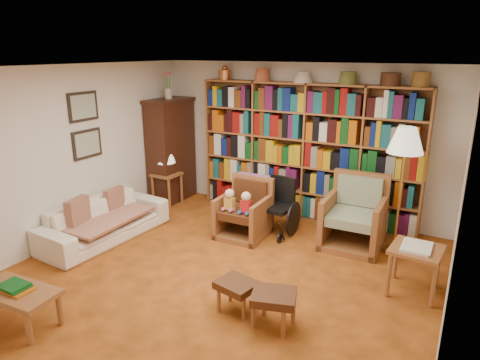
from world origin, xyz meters
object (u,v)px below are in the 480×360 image
Objects in this scene: sofa at (105,220)px; armchair_sage at (355,218)px; side_table_papers at (416,255)px; coffee_table at (17,294)px; side_table_lamp at (167,181)px; armchair_leather at (246,211)px; footstool_b at (274,299)px; floor_lamp at (405,146)px; footstool_a at (237,287)px; wheelchair at (279,208)px.

armchair_sage is at bearing -60.24° from sofa.
side_table_papers reaches higher than coffee_table.
sofa is 2.06m from coffee_table.
side_table_lamp is at bearing 7.11° from sofa.
armchair_leather is (1.74, 1.15, 0.08)m from sofa.
armchair_leather is 3.23m from coffee_table.
floor_lamp is at bearing 71.35° from footstool_b.
wheelchair is at bearing 101.69° from footstool_a.
armchair_leather is 0.50× the size of floor_lamp.
wheelchair is at bearing 112.42° from footstool_b.
wheelchair reaches higher than sofa.
floor_lamp reaches higher than armchair_leather.
coffee_table is (0.85, -3.53, -0.11)m from side_table_lamp.
side_table_lamp is 3.63m from coffee_table.
coffee_table is at bearing -125.45° from armchair_sage.
armchair_sage is 2.37m from footstool_a.
sofa reaches higher than coffee_table.
side_table_lamp is 4.07m from floor_lamp.
coffee_table reaches higher than footstool_a.
side_table_papers is 1.77m from footstool_b.
sofa reaches higher than footstool_a.
armchair_leather is 0.51m from wheelchair.
armchair_leather is at bearing -53.06° from sofa.
side_table_papers reaches higher than sofa.
armchair_leather is 2.42m from floor_lamp.
coffee_table is (-0.99, -3.07, -0.03)m from armchair_leather.
floor_lamp is 2.97× the size of side_table_papers.
footstool_a is 0.46m from footstool_b.
footstool_a is at bearing 173.24° from footstool_b.
armchair_sage is 1.11× the size of coffee_table.
armchair_sage reaches higher than side_table_papers.
armchair_sage is 1.12m from wheelchair.
armchair_sage is 0.58× the size of floor_lamp.
side_table_papers is (4.19, 0.62, 0.19)m from sofa.
side_table_papers reaches higher than footstool_b.
armchair_leather reaches higher than side_table_lamp.
footstool_b is at bearing -67.58° from wheelchair.
side_table_papers reaches higher than side_table_lamp.
armchair_sage is (1.52, 0.46, 0.02)m from armchair_leather.
armchair_leather reaches higher than coffee_table.
side_table_lamp is at bearing 139.79° from footstool_a.
floor_lamp is 2.85m from footstool_a.
floor_lamp reaches higher than side_table_lamp.
floor_lamp is 3.77× the size of footstool_a.
armchair_sage is 4.33m from coffee_table.
wheelchair reaches higher than footstool_b.
side_table_papers is at bearing 36.43° from coffee_table.
footstool_a is (-1.24, -2.26, -1.23)m from floor_lamp.
side_table_lamp is at bearing 166.98° from side_table_papers.
armchair_sage reaches higher than side_table_lamp.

